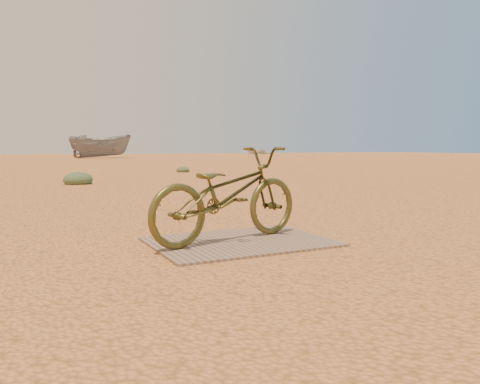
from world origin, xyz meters
name	(u,v)px	position (x,y,z in m)	size (l,w,h in m)	color
ground	(221,261)	(0.00, 0.00, 0.00)	(120.00, 120.00, 0.00)	#E9874F
plywood_board	(240,242)	(0.43, 0.53, 0.01)	(1.59, 1.15, 0.02)	#886B5C
bicycle	(228,194)	(0.33, 0.58, 0.45)	(0.57, 1.63, 0.86)	#4C4A20
boat_mid_right	(101,146)	(5.43, 35.56, 0.96)	(1.87, 4.97, 1.92)	gray
boat_far_right	(257,151)	(26.59, 48.17, 0.44)	(3.05, 4.27, 0.88)	white
kale_a	(78,184)	(0.06, 8.38, 0.00)	(0.68, 0.68, 0.37)	#506344
kale_b	(183,172)	(4.08, 12.31, 0.00)	(0.47, 0.47, 0.26)	#506344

